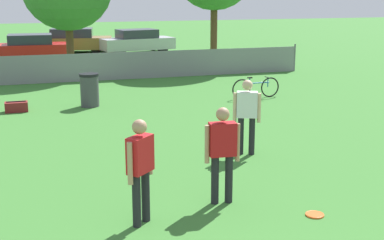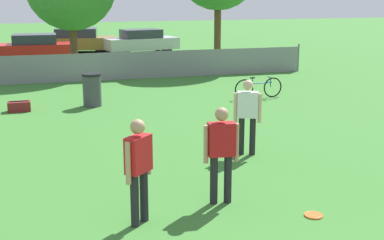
{
  "view_description": "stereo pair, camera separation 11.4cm",
  "coord_description": "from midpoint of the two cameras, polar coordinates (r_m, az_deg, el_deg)",
  "views": [
    {
      "loc": [
        -1.99,
        -3.26,
        3.47
      ],
      "look_at": [
        1.04,
        6.3,
        1.05
      ],
      "focal_mm": 50.0,
      "sensor_mm": 36.0,
      "label": 1
    },
    {
      "loc": [
        -1.88,
        -3.29,
        3.47
      ],
      "look_at": [
        1.04,
        6.3,
        1.05
      ],
      "focal_mm": 50.0,
      "sensor_mm": 36.0,
      "label": 2
    }
  ],
  "objects": [
    {
      "name": "player_receiver_white",
      "position": [
        11.53,
        5.59,
        0.92
      ],
      "size": [
        0.56,
        0.37,
        1.64
      ],
      "rotation": [
        0.0,
        0.0,
        -0.39
      ],
      "color": "black",
      "rests_on": "ground_plane"
    },
    {
      "name": "parked_car_red",
      "position": [
        28.93,
        -16.94,
        7.39
      ],
      "size": [
        4.22,
        1.92,
        1.34
      ],
      "rotation": [
        0.0,
        0.0,
        -0.04
      ],
      "color": "black",
      "rests_on": "ground_plane"
    },
    {
      "name": "bicycle_sideline",
      "position": [
        17.9,
        6.66,
        3.43
      ],
      "size": [
        1.73,
        0.44,
        0.72
      ],
      "rotation": [
        0.0,
        0.0,
        0.06
      ],
      "color": "black",
      "rests_on": "ground_plane"
    },
    {
      "name": "frisbee_disc",
      "position": [
        8.83,
        12.59,
        -9.83
      ],
      "size": [
        0.3,
        0.3,
        0.03
      ],
      "color": "#E5591E",
      "rests_on": "ground_plane"
    },
    {
      "name": "parked_car_tan",
      "position": [
        32.14,
        -12.75,
        8.26
      ],
      "size": [
        4.75,
        2.57,
        1.39
      ],
      "rotation": [
        0.0,
        0.0,
        -0.18
      ],
      "color": "black",
      "rests_on": "ground_plane"
    },
    {
      "name": "parked_car_silver",
      "position": [
        31.26,
        -5.99,
        8.35
      ],
      "size": [
        4.37,
        2.34,
        1.35
      ],
      "rotation": [
        0.0,
        0.0,
        0.17
      ],
      "color": "black",
      "rests_on": "ground_plane"
    },
    {
      "name": "player_defender_red",
      "position": [
        8.81,
        2.89,
        -3.01
      ],
      "size": [
        0.6,
        0.25,
        1.64
      ],
      "rotation": [
        0.0,
        0.0,
        -0.08
      ],
      "color": "black",
      "rests_on": "ground_plane"
    },
    {
      "name": "player_thrower_red",
      "position": [
        8.05,
        -5.94,
        -4.69
      ],
      "size": [
        0.47,
        0.46,
        1.64
      ],
      "rotation": [
        0.0,
        0.0,
        0.75
      ],
      "color": "black",
      "rests_on": "ground_plane"
    },
    {
      "name": "gear_bag_sideline",
      "position": [
        16.64,
        -18.4,
        1.34
      ],
      "size": [
        0.65,
        0.36,
        0.32
      ],
      "color": "maroon",
      "rests_on": "ground_plane"
    },
    {
      "name": "fence_backline",
      "position": [
        21.56,
        -12.34,
        5.47
      ],
      "size": [
        19.17,
        0.07,
        1.21
      ],
      "color": "gray",
      "rests_on": "ground_plane"
    },
    {
      "name": "trash_bin",
      "position": [
        16.79,
        -11.07,
        3.17
      ],
      "size": [
        0.59,
        0.59,
        1.02
      ],
      "color": "#3F3F44",
      "rests_on": "ground_plane"
    }
  ]
}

